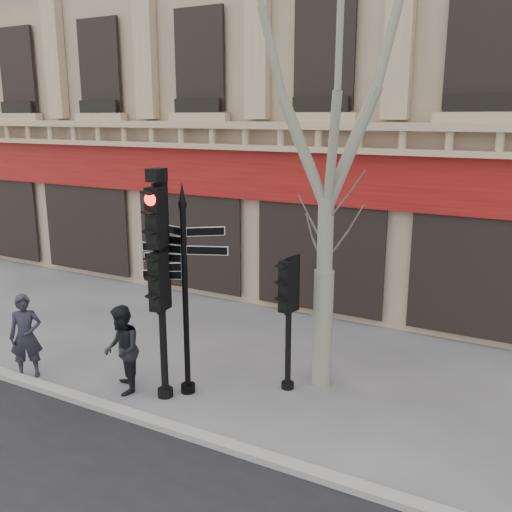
{
  "coord_description": "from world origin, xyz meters",
  "views": [
    {
      "loc": [
        5.35,
        -8.14,
        5.08
      ],
      "look_at": [
        0.54,
        0.6,
        2.62
      ],
      "focal_mm": 40.0,
      "sensor_mm": 36.0,
      "label": 1
    }
  ],
  "objects_px": {
    "plane_tree": "(331,46)",
    "pedestrian_a": "(26,336)",
    "fingerpost": "(184,255)",
    "traffic_signal_secondary": "(289,300)",
    "traffic_signal_main": "(160,258)",
    "pedestrian_b": "(122,350)"
  },
  "relations": [
    {
      "from": "plane_tree",
      "to": "pedestrian_b",
      "type": "xyz_separation_m",
      "value": [
        -3.16,
        -2.08,
        -5.38
      ]
    },
    {
      "from": "fingerpost",
      "to": "plane_tree",
      "type": "bearing_deg",
      "value": 23.22
    },
    {
      "from": "fingerpost",
      "to": "traffic_signal_secondary",
      "type": "height_order",
      "value": "fingerpost"
    },
    {
      "from": "traffic_signal_main",
      "to": "traffic_signal_secondary",
      "type": "relative_size",
      "value": 1.66
    },
    {
      "from": "traffic_signal_secondary",
      "to": "pedestrian_a",
      "type": "relative_size",
      "value": 1.49
    },
    {
      "from": "traffic_signal_main",
      "to": "pedestrian_b",
      "type": "relative_size",
      "value": 2.5
    },
    {
      "from": "pedestrian_b",
      "to": "pedestrian_a",
      "type": "bearing_deg",
      "value": -121.05
    },
    {
      "from": "plane_tree",
      "to": "pedestrian_a",
      "type": "xyz_separation_m",
      "value": [
        -5.27,
        -2.5,
        -5.38
      ]
    },
    {
      "from": "traffic_signal_main",
      "to": "traffic_signal_secondary",
      "type": "distance_m",
      "value": 2.48
    },
    {
      "from": "fingerpost",
      "to": "pedestrian_b",
      "type": "relative_size",
      "value": 2.35
    },
    {
      "from": "fingerpost",
      "to": "traffic_signal_main",
      "type": "xyz_separation_m",
      "value": [
        -0.27,
        -0.35,
        -0.0
      ]
    },
    {
      "from": "fingerpost",
      "to": "pedestrian_b",
      "type": "xyz_separation_m",
      "value": [
        -1.08,
        -0.57,
        -1.82
      ]
    },
    {
      "from": "plane_tree",
      "to": "pedestrian_a",
      "type": "bearing_deg",
      "value": -154.64
    },
    {
      "from": "fingerpost",
      "to": "traffic_signal_secondary",
      "type": "distance_m",
      "value": 2.1
    },
    {
      "from": "fingerpost",
      "to": "pedestrian_b",
      "type": "bearing_deg",
      "value": -164.82
    },
    {
      "from": "fingerpost",
      "to": "traffic_signal_secondary",
      "type": "relative_size",
      "value": 1.57
    },
    {
      "from": "traffic_signal_secondary",
      "to": "plane_tree",
      "type": "distance_m",
      "value": 4.51
    },
    {
      "from": "traffic_signal_main",
      "to": "plane_tree",
      "type": "relative_size",
      "value": 0.48
    },
    {
      "from": "fingerpost",
      "to": "plane_tree",
      "type": "xyz_separation_m",
      "value": [
        2.08,
        1.51,
        3.56
      ]
    },
    {
      "from": "traffic_signal_main",
      "to": "pedestrian_a",
      "type": "distance_m",
      "value": 3.49
    },
    {
      "from": "traffic_signal_main",
      "to": "pedestrian_b",
      "type": "height_order",
      "value": "traffic_signal_main"
    },
    {
      "from": "plane_tree",
      "to": "fingerpost",
      "type": "bearing_deg",
      "value": -143.99
    }
  ]
}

